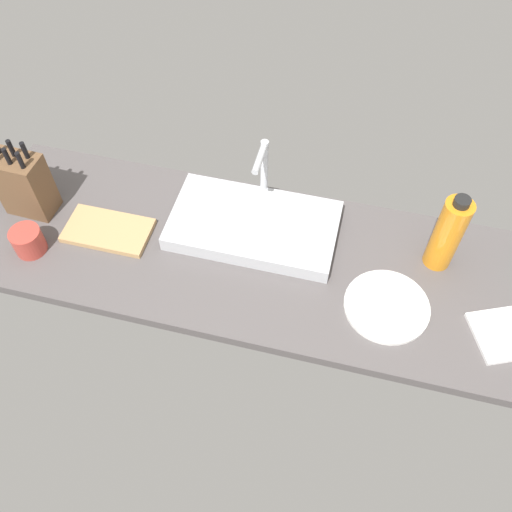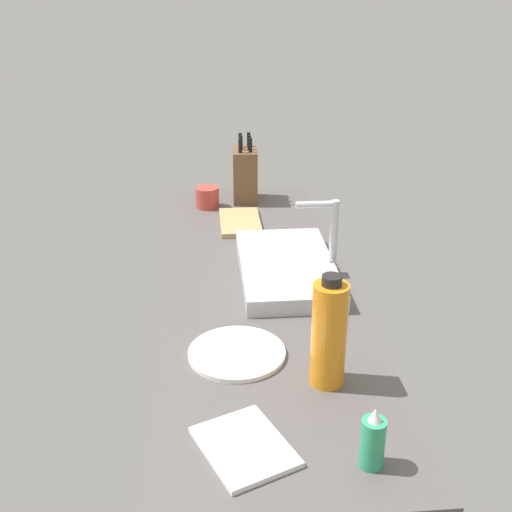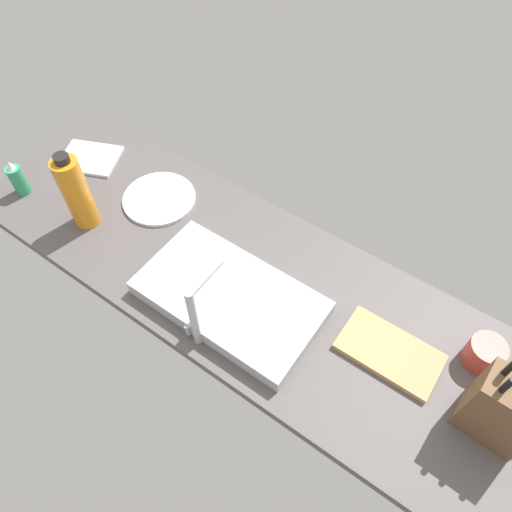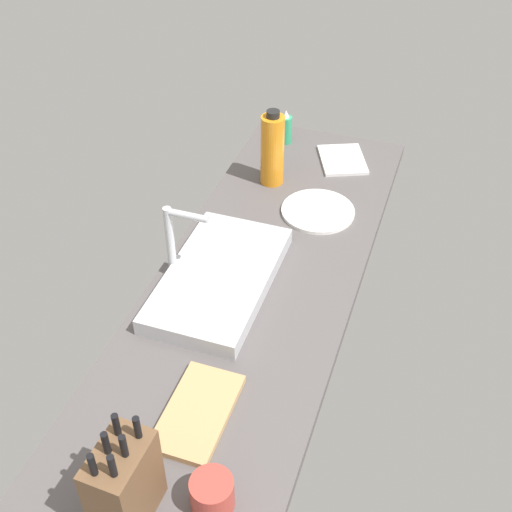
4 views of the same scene
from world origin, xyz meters
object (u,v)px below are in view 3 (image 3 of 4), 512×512
sink_basin (230,298)px  knife_block (503,410)px  cutting_board (389,352)px  soap_bottle (18,179)px  dish_towel (90,158)px  faucet (196,309)px  coffee_mug (484,354)px  water_bottle (76,192)px  dinner_plate (159,199)px

sink_basin → knife_block: 70.93cm
sink_basin → cutting_board: 44.79cm
soap_bottle → dish_towel: 25.02cm
faucet → coffee_mug: bearing=-150.4°
water_bottle → dish_towel: bearing=-44.2°
sink_basin → water_bottle: 56.30cm
faucet → cutting_board: bearing=-150.7°
knife_block → dish_towel: 146.85cm
sink_basin → water_bottle: (55.32, 2.00, 10.27)cm
knife_block → dinner_plate: knife_block is taller
dinner_plate → coffee_mug: (-105.79, -5.35, 3.44)cm
cutting_board → water_bottle: size_ratio=0.97×
soap_bottle → cutting_board: bearing=-172.3°
faucet → soap_bottle: bearing=-5.1°
knife_block → soap_bottle: size_ratio=2.01×
faucet → water_bottle: bearing=-11.0°
knife_block → cutting_board: size_ratio=1.01×
cutting_board → dish_towel: (119.36, -6.71, -0.30)cm
faucet → dish_towel: 83.24cm
sink_basin → soap_bottle: soap_bottle is taller
knife_block → soap_bottle: bearing=7.4°
soap_bottle → dinner_plate: soap_bottle is taller
cutting_board → knife_block: bearing=172.0°
faucet → dish_towel: size_ratio=1.20×
faucet → cutting_board: faucet is taller
dish_towel → coffee_mug: coffee_mug is taller
sink_basin → faucet: 17.18cm
sink_basin → coffee_mug: (-63.03, -23.15, 1.55)cm
dish_towel → knife_block: bearing=175.9°
soap_bottle → coffee_mug: soap_bottle is taller
water_bottle → sink_basin: bearing=-177.9°
dish_towel → coffee_mug: (-139.14, -4.92, 3.44)cm
soap_bottle → dinner_plate: size_ratio=0.55×
knife_block → cutting_board: 28.78cm
soap_bottle → dish_towel: bearing=-105.0°
dinner_plate → sink_basin: bearing=157.4°
cutting_board → soap_bottle: (125.69, 16.95, 4.80)cm
coffee_mug → dish_towel: bearing=2.0°
sink_basin → coffee_mug: coffee_mug is taller
soap_bottle → dinner_plate: (-39.68, -23.23, -5.10)cm
faucet → knife_block: bearing=-163.7°
sink_basin → cutting_board: (-43.25, -11.52, -1.59)cm
cutting_board → water_bottle: (98.57, 13.52, 11.86)cm
sink_basin → water_bottle: bearing=2.1°
water_bottle → dinner_plate: 26.41cm
coffee_mug → water_bottle: bearing=12.0°
knife_block → dinner_plate: bearing=-2.6°
soap_bottle → water_bottle: (-27.12, -3.43, 7.07)cm
coffee_mug → knife_block: bearing=114.4°
soap_bottle → dish_towel: size_ratio=0.67×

